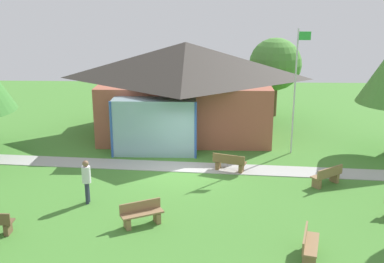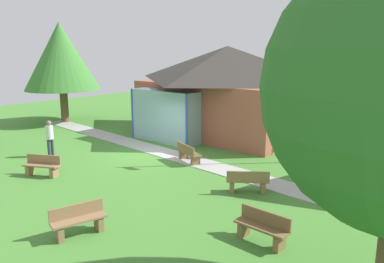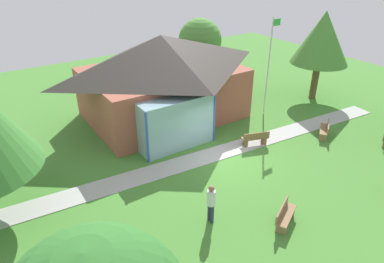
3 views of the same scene
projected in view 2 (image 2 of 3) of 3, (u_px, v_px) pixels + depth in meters
ground_plane at (152, 155)px, 18.42m from camera, size 44.00×44.00×0.00m
pavilion at (225, 89)px, 22.59m from camera, size 10.13×8.31×5.18m
footpath at (161, 152)px, 18.90m from camera, size 23.15×3.13×0.03m
flagpole at (285, 87)px, 16.41m from camera, size 0.64×0.08×6.20m
bench_front_center at (42, 166)px, 15.31m from camera, size 1.54×1.07×0.84m
bench_rear_near_path at (188, 154)px, 17.13m from camera, size 1.56×0.92×0.84m
bench_front_right at (79, 221)px, 10.46m from camera, size 0.82×1.56×0.84m
bench_lawn_far_right at (262, 228)px, 10.03m from camera, size 1.52×0.50×0.84m
bench_mid_right at (248, 182)px, 13.49m from camera, size 1.48×1.23×0.84m
visitor_strolling_lawn at (50, 136)px, 17.92m from camera, size 0.34×0.34×1.74m
tree_west_hedge at (61, 56)px, 25.66m from camera, size 5.01×5.01×6.78m
tree_behind_pavilion_right at (345, 78)px, 21.94m from camera, size 3.34×3.34×5.06m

